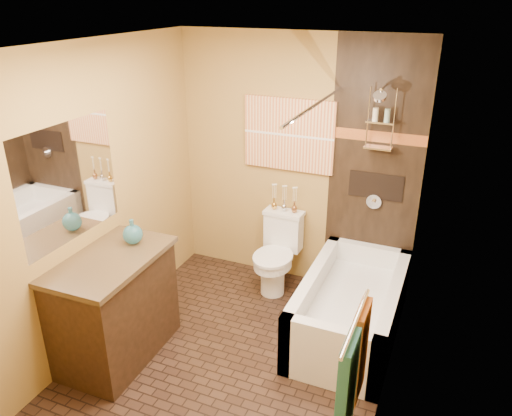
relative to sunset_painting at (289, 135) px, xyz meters
The scene contains 23 objects.
floor 2.14m from the sunset_painting, 87.50° to the right, with size 3.00×3.00×0.00m, color black.
wall_left 1.89m from the sunset_painting, 127.59° to the right, with size 0.02×3.00×2.50m, color #A57F40.
wall_right 1.97m from the sunset_painting, 49.40° to the right, with size 0.02×3.00×2.50m, color #A57F40.
wall_back 0.31m from the sunset_painting, 21.24° to the left, with size 2.40×0.02×2.50m, color #A57F40.
wall_front 2.99m from the sunset_painting, 88.76° to the right, with size 2.40×0.02×2.50m, color #A57F40.
ceiling 1.76m from the sunset_painting, 87.50° to the right, with size 3.00×3.00×0.00m, color silver.
alcove_tile_back 0.89m from the sunset_painting, ahead, with size 0.85×0.01×2.50m, color black.
alcove_tile_right 1.48m from the sunset_painting, 30.07° to the right, with size 0.01×1.50×2.50m, color black.
mosaic_band_back 0.84m from the sunset_painting, ahead, with size 0.85×0.01×0.10m, color #963C1B.
mosaic_band_right 1.44m from the sunset_painting, 30.27° to the right, with size 0.01×1.50×0.10m, color #963C1B.
alcove_niche 0.95m from the sunset_painting, ahead, with size 0.50×0.01×0.25m, color black.
shower_fixtures 0.88m from the sunset_painting, ahead, with size 0.24×0.33×1.16m.
curtain_rod 0.98m from the sunset_painting, 57.36° to the right, with size 0.03×0.03×1.55m, color silver.
towel_bar 2.80m from the sunset_painting, 64.32° to the right, with size 0.02×0.02×0.55m, color silver.
towel_teal 2.95m from the sunset_painting, 65.24° to the right, with size 0.05×0.22×0.52m, color #215F6E.
towel_rust 2.72m from the sunset_painting, 62.92° to the right, with size 0.05×0.22×0.52m, color brown.
sunset_painting is the anchor object (origin of this frame).
vanity_mirror 2.07m from the sunset_painting, 122.90° to the right, with size 0.01×1.00×0.90m, color white.
bathtub 1.74m from the sunset_painting, 39.99° to the right, with size 0.80×1.50×0.55m.
toilet 1.18m from the sunset_painting, 90.00° to the right, with size 0.40×0.59×0.78m.
vanity 2.22m from the sunset_painting, 116.34° to the right, with size 0.65×1.05×0.92m.
teal_bottle 1.75m from the sunset_painting, 118.98° to the right, with size 0.16×0.16×0.26m, color #2A717E, non-canonical shape.
bud_vases 0.63m from the sunset_painting, 90.00° to the right, with size 0.27×0.06×0.27m.
Camera 1 is at (1.46, -2.93, 2.82)m, focal length 35.00 mm.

